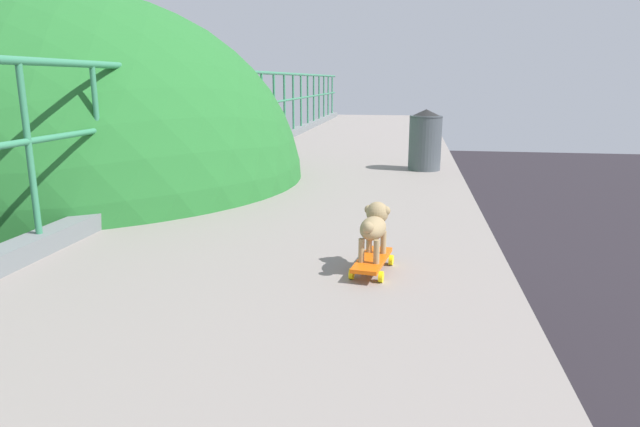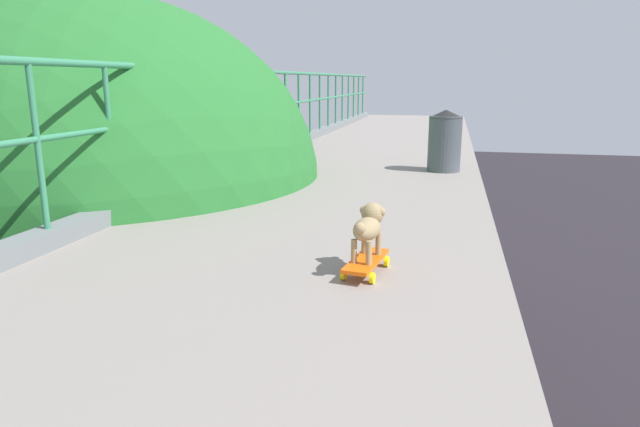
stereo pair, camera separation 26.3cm
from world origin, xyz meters
The scene contains 6 objects.
car_silver_fifth centered at (-4.61, 9.16, 0.64)m, with size 1.93×3.82×1.35m.
city_bus centered at (-8.45, 21.82, 1.99)m, with size 2.69×11.54×3.54m.
roadside_tree_mid centered at (-1.71, 6.14, 5.97)m, with size 5.38×5.38×8.26m.
toy_skateboard centered at (2.02, 3.32, 6.17)m, with size 0.25×0.52×0.09m.
small_dog centered at (2.03, 3.36, 6.39)m, with size 0.19×0.39×0.33m.
litter_bin centered at (2.42, 7.44, 6.50)m, with size 0.43×0.43×0.79m.
Camera 2 is at (2.49, 0.13, 7.25)m, focal length 31.11 mm.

